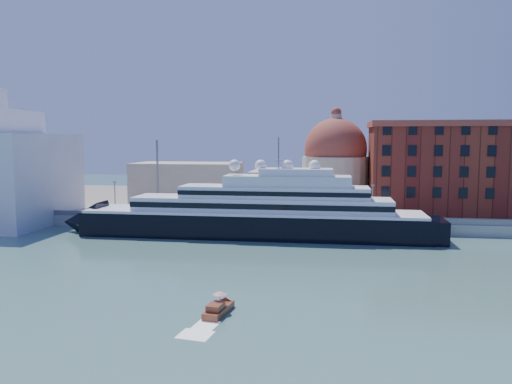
# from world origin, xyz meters

# --- Properties ---
(ground) EXTENTS (400.00, 400.00, 0.00)m
(ground) POSITION_xyz_m (0.00, 0.00, 0.00)
(ground) COLOR #335850
(ground) RESTS_ON ground
(quay) EXTENTS (180.00, 10.00, 2.50)m
(quay) POSITION_xyz_m (0.00, 34.00, 1.25)
(quay) COLOR gray
(quay) RESTS_ON ground
(land) EXTENTS (260.00, 72.00, 2.00)m
(land) POSITION_xyz_m (0.00, 75.00, 1.00)
(land) COLOR slate
(land) RESTS_ON ground
(quay_fence) EXTENTS (180.00, 0.10, 1.20)m
(quay_fence) POSITION_xyz_m (0.00, 29.50, 3.10)
(quay_fence) COLOR slate
(quay_fence) RESTS_ON quay
(superyacht) EXTENTS (82.49, 11.44, 24.65)m
(superyacht) POSITION_xyz_m (2.12, 23.00, 4.25)
(superyacht) COLOR black
(superyacht) RESTS_ON ground
(service_barge) EXTENTS (10.59, 3.90, 2.35)m
(service_barge) POSITION_xyz_m (-52.76, 21.33, 0.68)
(service_barge) COLOR white
(service_barge) RESTS_ON ground
(water_taxi) EXTENTS (2.79, 6.04, 2.76)m
(water_taxi) POSITION_xyz_m (7.95, -24.83, 0.66)
(water_taxi) COLOR maroon
(water_taxi) RESTS_ON ground
(warehouse) EXTENTS (43.00, 19.00, 23.25)m
(warehouse) POSITION_xyz_m (52.00, 52.00, 13.79)
(warehouse) COLOR maroon
(warehouse) RESTS_ON land
(church) EXTENTS (66.00, 18.00, 25.50)m
(church) POSITION_xyz_m (6.39, 57.72, 10.91)
(church) COLOR beige
(church) RESTS_ON land
(lamp_posts) EXTENTS (120.80, 2.40, 18.00)m
(lamp_posts) POSITION_xyz_m (-12.67, 32.27, 9.84)
(lamp_posts) COLOR slate
(lamp_posts) RESTS_ON quay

